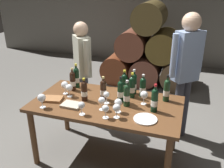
# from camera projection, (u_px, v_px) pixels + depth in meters

# --- Properties ---
(ground_plane) EXTENTS (14.00, 14.00, 0.00)m
(ground_plane) POSITION_uv_depth(u_px,v_px,m) (107.00, 156.00, 3.09)
(ground_plane) COLOR #66635E
(cellar_back_wall) EXTENTS (10.00, 0.24, 2.80)m
(cellar_back_wall) POSITION_uv_depth(u_px,v_px,m) (161.00, 9.00, 6.22)
(cellar_back_wall) COLOR slate
(cellar_back_wall) RESTS_ON ground_plane
(barrel_stack) EXTENTS (1.86, 0.90, 1.69)m
(barrel_stack) POSITION_uv_depth(u_px,v_px,m) (148.00, 53.00, 5.11)
(barrel_stack) COLOR brown
(barrel_stack) RESTS_ON ground_plane
(dining_table) EXTENTS (1.70, 0.90, 0.76)m
(dining_table) POSITION_uv_depth(u_px,v_px,m) (107.00, 109.00, 2.83)
(dining_table) COLOR brown
(dining_table) RESTS_ON ground_plane
(wine_bottle_0) EXTENTS (0.07, 0.07, 0.28)m
(wine_bottle_0) POSITION_uv_depth(u_px,v_px,m) (84.00, 91.00, 2.80)
(wine_bottle_0) COLOR black
(wine_bottle_0) RESTS_ON dining_table
(wine_bottle_1) EXTENTS (0.07, 0.07, 0.29)m
(wine_bottle_1) POSITION_uv_depth(u_px,v_px,m) (103.00, 90.00, 2.83)
(wine_bottle_1) COLOR black
(wine_bottle_1) RESTS_ON dining_table
(wine_bottle_2) EXTENTS (0.07, 0.07, 0.31)m
(wine_bottle_2) POSITION_uv_depth(u_px,v_px,m) (132.00, 87.00, 2.88)
(wine_bottle_2) COLOR black
(wine_bottle_2) RESTS_ON dining_table
(wine_bottle_3) EXTENTS (0.07, 0.07, 0.31)m
(wine_bottle_3) POSITION_uv_depth(u_px,v_px,m) (124.00, 84.00, 2.95)
(wine_bottle_3) COLOR black
(wine_bottle_3) RESTS_ON dining_table
(wine_bottle_4) EXTENTS (0.07, 0.07, 0.31)m
(wine_bottle_4) POSITION_uv_depth(u_px,v_px,m) (121.00, 91.00, 2.77)
(wine_bottle_4) COLOR black
(wine_bottle_4) RESTS_ON dining_table
(wine_bottle_5) EXTENTS (0.07, 0.07, 0.32)m
(wine_bottle_5) POSITION_uv_depth(u_px,v_px,m) (167.00, 90.00, 2.78)
(wine_bottle_5) COLOR #19381E
(wine_bottle_5) RESTS_ON dining_table
(wine_bottle_6) EXTENTS (0.07, 0.07, 0.28)m
(wine_bottle_6) POSITION_uv_depth(u_px,v_px,m) (143.00, 87.00, 2.89)
(wine_bottle_6) COLOR black
(wine_bottle_6) RESTS_ON dining_table
(wine_bottle_7) EXTENTS (0.07, 0.07, 0.32)m
(wine_bottle_7) POSITION_uv_depth(u_px,v_px,m) (155.00, 100.00, 2.55)
(wine_bottle_7) COLOR black
(wine_bottle_7) RESTS_ON dining_table
(wine_bottle_8) EXTENTS (0.07, 0.07, 0.30)m
(wine_bottle_8) POSITION_uv_depth(u_px,v_px,m) (127.00, 95.00, 2.68)
(wine_bottle_8) COLOR #19381E
(wine_bottle_8) RESTS_ON dining_table
(wine_bottle_9) EXTENTS (0.07, 0.07, 0.32)m
(wine_bottle_9) POSITION_uv_depth(u_px,v_px,m) (76.00, 77.00, 3.15)
(wine_bottle_9) COLOR black
(wine_bottle_9) RESTS_ON dining_table
(wine_bottle_10) EXTENTS (0.07, 0.07, 0.32)m
(wine_bottle_10) POSITION_uv_depth(u_px,v_px,m) (134.00, 83.00, 2.97)
(wine_bottle_10) COLOR black
(wine_bottle_10) RESTS_ON dining_table
(wine_bottle_11) EXTENTS (0.07, 0.07, 0.30)m
(wine_bottle_11) POSITION_uv_depth(u_px,v_px,m) (73.00, 81.00, 3.06)
(wine_bottle_11) COLOR black
(wine_bottle_11) RESTS_ON dining_table
(wine_glass_0) EXTENTS (0.08, 0.08, 0.16)m
(wine_glass_0) POSITION_uv_depth(u_px,v_px,m) (69.00, 88.00, 2.90)
(wine_glass_0) COLOR white
(wine_glass_0) RESTS_ON dining_table
(wine_glass_1) EXTENTS (0.08, 0.08, 0.16)m
(wine_glass_1) POSITION_uv_depth(u_px,v_px,m) (118.00, 103.00, 2.55)
(wine_glass_1) COLOR white
(wine_glass_1) RESTS_ON dining_table
(wine_glass_2) EXTENTS (0.09, 0.09, 0.16)m
(wine_glass_2) POSITION_uv_depth(u_px,v_px,m) (144.00, 95.00, 2.71)
(wine_glass_2) COLOR white
(wine_glass_2) RESTS_ON dining_table
(wine_glass_3) EXTENTS (0.07, 0.07, 0.15)m
(wine_glass_3) POSITION_uv_depth(u_px,v_px,m) (82.00, 106.00, 2.50)
(wine_glass_3) COLOR white
(wine_glass_3) RESTS_ON dining_table
(wine_glass_4) EXTENTS (0.08, 0.08, 0.15)m
(wine_glass_4) POSITION_uv_depth(u_px,v_px,m) (102.00, 101.00, 2.60)
(wine_glass_4) COLOR white
(wine_glass_4) RESTS_ON dining_table
(wine_glass_5) EXTENTS (0.09, 0.09, 0.16)m
(wine_glass_5) POSITION_uv_depth(u_px,v_px,m) (65.00, 85.00, 2.97)
(wine_glass_5) COLOR white
(wine_glass_5) RESTS_ON dining_table
(wine_glass_6) EXTENTS (0.07, 0.07, 0.14)m
(wine_glass_6) POSITION_uv_depth(u_px,v_px,m) (106.00, 95.00, 2.74)
(wine_glass_6) COLOR white
(wine_glass_6) RESTS_ON dining_table
(wine_glass_7) EXTENTS (0.08, 0.08, 0.15)m
(wine_glass_7) POSITION_uv_depth(u_px,v_px,m) (117.00, 108.00, 2.44)
(wine_glass_7) COLOR white
(wine_glass_7) RESTS_ON dining_table
(wine_glass_8) EXTENTS (0.07, 0.07, 0.15)m
(wine_glass_8) POSITION_uv_depth(u_px,v_px,m) (105.00, 109.00, 2.44)
(wine_glass_8) COLOR white
(wine_glass_8) RESTS_ON dining_table
(wine_glass_9) EXTENTS (0.09, 0.09, 0.16)m
(wine_glass_9) POSITION_uv_depth(u_px,v_px,m) (42.00, 98.00, 2.64)
(wine_glass_9) COLOR white
(wine_glass_9) RESTS_ON dining_table
(tasting_notebook) EXTENTS (0.22, 0.16, 0.03)m
(tasting_notebook) POSITION_uv_depth(u_px,v_px,m) (72.00, 105.00, 2.71)
(tasting_notebook) COLOR #B2A893
(tasting_notebook) RESTS_ON dining_table
(leather_ledger) EXTENTS (0.25, 0.20, 0.03)m
(leather_ledger) POSITION_uv_depth(u_px,v_px,m) (53.00, 99.00, 2.85)
(leather_ledger) COLOR #936038
(leather_ledger) RESTS_ON dining_table
(serving_plate) EXTENTS (0.24, 0.24, 0.01)m
(serving_plate) POSITION_uv_depth(u_px,v_px,m) (145.00, 119.00, 2.44)
(serving_plate) COLOR white
(serving_plate) RESTS_ON dining_table
(sommelier_presenting) EXTENTS (0.39, 0.36, 1.72)m
(sommelier_presenting) POSITION_uv_depth(u_px,v_px,m) (186.00, 66.00, 3.10)
(sommelier_presenting) COLOR #383842
(sommelier_presenting) RESTS_ON ground_plane
(taster_seated_left) EXTENTS (0.35, 0.39, 1.54)m
(taster_seated_left) POSITION_uv_depth(u_px,v_px,m) (83.00, 65.00, 3.54)
(taster_seated_left) COLOR #383842
(taster_seated_left) RESTS_ON ground_plane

